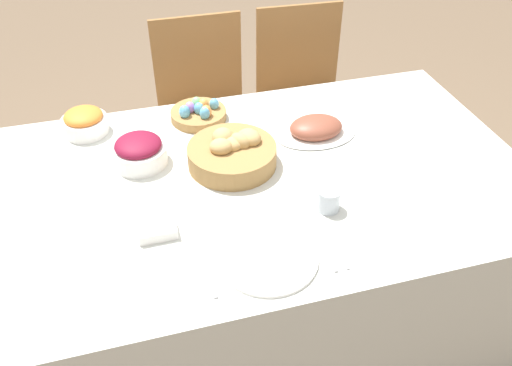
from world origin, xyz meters
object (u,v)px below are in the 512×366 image
object	(u,v)px
spoon	(334,245)
drinking_cup	(328,199)
fork	(209,270)
knife	(324,247)
carrot_bowl	(84,122)
chair_far_center	(205,110)
ham_platter	(316,129)
chair_far_right	(303,96)
dinner_plate	(268,258)
butter_dish	(157,231)
egg_basket	(199,113)
bread_basket	(233,153)
beet_salad_bowl	(139,151)

from	to	relation	value
spoon	drinking_cup	size ratio (longest dim) A/B	2.66
fork	spoon	bearing A→B (deg)	1.30
fork	knife	bearing A→B (deg)	1.30
knife	carrot_bowl	bearing A→B (deg)	129.61
chair_far_center	ham_platter	distance (m)	0.79
ham_platter	fork	world-z (taller)	ham_platter
chair_far_right	dinner_plate	distance (m)	1.38
carrot_bowl	butter_dish	bearing A→B (deg)	-73.62
egg_basket	spoon	distance (m)	0.80
bread_basket	carrot_bowl	size ratio (longest dim) A/B	1.82
butter_dish	chair_far_center	bearing A→B (deg)	72.34
drinking_cup	bread_basket	bearing A→B (deg)	126.60
beet_salad_bowl	knife	xyz separation A→B (m)	(0.45, -0.54, -0.05)
dinner_plate	spoon	world-z (taller)	dinner_plate
egg_basket	fork	world-z (taller)	egg_basket
chair_far_center	beet_salad_bowl	distance (m)	0.83
drinking_cup	egg_basket	bearing A→B (deg)	114.60
fork	drinking_cup	distance (m)	0.43
fork	butter_dish	bearing A→B (deg)	124.32
ham_platter	beet_salad_bowl	world-z (taller)	beet_salad_bowl
spoon	chair_far_center	bearing A→B (deg)	94.84
spoon	chair_far_right	bearing A→B (deg)	72.41
chair_far_right	ham_platter	bearing A→B (deg)	-104.43
bread_basket	knife	world-z (taller)	bread_basket
chair_far_center	egg_basket	world-z (taller)	chair_far_center
egg_basket	chair_far_right	bearing A→B (deg)	38.43
beet_salad_bowl	drinking_cup	xyz separation A→B (m)	(0.52, -0.39, -0.01)
egg_basket	fork	size ratio (longest dim) A/B	1.09
bread_basket	drinking_cup	size ratio (longest dim) A/B	4.10
egg_basket	spoon	world-z (taller)	egg_basket
carrot_bowl	dinner_plate	distance (m)	0.91
beet_salad_bowl	spoon	xyz separation A→B (m)	(0.48, -0.54, -0.05)
chair_far_center	dinner_plate	distance (m)	1.26
drinking_cup	chair_far_center	bearing A→B (deg)	99.10
chair_far_center	beet_salad_bowl	size ratio (longest dim) A/B	5.00
dinner_plate	chair_far_center	bearing A→B (deg)	87.18
ham_platter	fork	distance (m)	0.74
chair_far_right	ham_platter	world-z (taller)	chair_far_right
carrot_bowl	fork	distance (m)	0.84
egg_basket	ham_platter	size ratio (longest dim) A/B	0.70
chair_far_center	ham_platter	size ratio (longest dim) A/B	3.07
butter_dish	beet_salad_bowl	bearing A→B (deg)	91.44
chair_far_right	chair_far_center	world-z (taller)	same
chair_far_right	chair_far_center	bearing A→B (deg)	-177.38
bread_basket	butter_dish	distance (m)	0.40
bread_basket	butter_dish	xyz separation A→B (m)	(-0.29, -0.28, -0.03)
drinking_cup	beet_salad_bowl	bearing A→B (deg)	143.32
fork	knife	size ratio (longest dim) A/B	1.00
chair_far_right	butter_dish	xyz separation A→B (m)	(-0.83, -1.06, 0.27)
dinner_plate	butter_dish	xyz separation A→B (m)	(-0.28, 0.17, 0.01)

